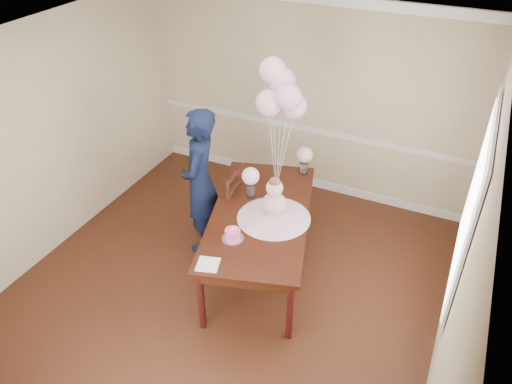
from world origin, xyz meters
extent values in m
cube|color=black|center=(0.00, 0.00, 0.00)|extent=(4.50, 5.00, 0.00)
cube|color=white|center=(0.00, 0.00, 2.70)|extent=(4.50, 5.00, 0.02)
cube|color=tan|center=(0.00, 2.50, 1.35)|extent=(4.50, 0.02, 2.70)
cube|color=tan|center=(-2.25, 0.00, 1.35)|extent=(0.02, 5.00, 2.70)
cube|color=tan|center=(2.25, 0.00, 1.35)|extent=(0.02, 5.00, 2.70)
cube|color=silver|center=(0.00, 2.49, 0.90)|extent=(4.50, 0.02, 0.07)
cube|color=silver|center=(0.00, 2.49, 0.06)|extent=(4.50, 0.02, 0.12)
cube|color=silver|center=(2.23, 0.50, 1.55)|extent=(0.02, 1.66, 1.56)
cube|color=white|center=(2.21, 0.50, 1.55)|extent=(0.01, 1.50, 1.40)
cube|color=black|center=(0.20, 0.57, 0.76)|extent=(1.59, 2.31, 0.05)
cube|color=black|center=(0.20, 0.57, 0.68)|extent=(1.46, 2.18, 0.11)
cylinder|color=black|center=(0.04, -0.49, 0.37)|extent=(0.09, 0.09, 0.74)
cylinder|color=black|center=(0.89, -0.24, 0.37)|extent=(0.09, 0.09, 0.74)
cylinder|color=black|center=(-0.49, 1.38, 0.37)|extent=(0.09, 0.09, 0.74)
cylinder|color=black|center=(0.36, 1.62, 0.37)|extent=(0.09, 0.09, 0.74)
cone|color=#DCA2BF|center=(0.37, 0.56, 0.84)|extent=(0.99, 0.99, 0.11)
sphere|color=pink|center=(0.37, 0.56, 0.98)|extent=(0.25, 0.25, 0.25)
sphere|color=beige|center=(0.37, 0.56, 1.18)|extent=(0.18, 0.18, 0.18)
sphere|color=brown|center=(0.37, 0.56, 1.24)|extent=(0.13, 0.13, 0.13)
cylinder|color=silver|center=(0.13, 0.05, 0.79)|extent=(0.29, 0.29, 0.01)
cylinder|color=#F34CA8|center=(0.13, 0.05, 0.85)|extent=(0.20, 0.20, 0.11)
sphere|color=white|center=(0.13, 0.05, 0.92)|extent=(0.03, 0.03, 0.03)
sphere|color=white|center=(0.15, 0.08, 0.92)|extent=(0.03, 0.03, 0.03)
cylinder|color=silver|center=(-0.04, 0.83, 0.87)|extent=(0.13, 0.13, 0.17)
sphere|color=#F7CFE1|center=(-0.04, 0.83, 1.06)|extent=(0.20, 0.20, 0.20)
cylinder|color=silver|center=(0.34, 1.54, 0.87)|extent=(0.13, 0.13, 0.17)
sphere|color=beige|center=(0.34, 1.54, 1.06)|extent=(0.20, 0.20, 0.20)
cube|color=white|center=(0.09, -0.39, 0.79)|extent=(0.26, 0.26, 0.01)
cylinder|color=white|center=(0.14, 1.15, 0.80)|extent=(0.05, 0.05, 0.02)
sphere|color=#FFB4D5|center=(0.04, 1.12, 1.84)|extent=(0.29, 0.29, 0.29)
sphere|color=#F1ABC9|center=(0.26, 1.13, 1.95)|extent=(0.29, 0.29, 0.29)
sphere|color=#F6AED4|center=(0.13, 1.26, 2.05)|extent=(0.29, 0.29, 0.29)
sphere|color=#FFB4DA|center=(0.03, 1.25, 2.16)|extent=(0.29, 0.29, 0.29)
sphere|color=#F5ADC8|center=(0.27, 1.28, 1.79)|extent=(0.29, 0.29, 0.29)
cylinder|color=white|center=(0.09, 1.14, 1.24)|extent=(0.09, 0.03, 0.88)
cylinder|color=white|center=(0.20, 1.14, 1.29)|extent=(0.12, 0.03, 0.98)
cylinder|color=silver|center=(0.14, 1.21, 1.35)|extent=(0.01, 0.10, 1.09)
cylinder|color=white|center=(0.09, 1.20, 1.40)|extent=(0.11, 0.08, 1.19)
cylinder|color=white|center=(0.21, 1.21, 1.22)|extent=(0.12, 0.11, 0.82)
cube|color=#3B1810|center=(-0.07, 0.88, 0.45)|extent=(0.49, 0.49, 0.05)
cylinder|color=#3B1F10|center=(-0.23, 0.68, 0.22)|extent=(0.04, 0.04, 0.43)
cylinder|color=#3C1F10|center=(0.13, 0.72, 0.22)|extent=(0.04, 0.04, 0.43)
cylinder|color=#37170F|center=(-0.27, 1.04, 0.22)|extent=(0.04, 0.04, 0.43)
cylinder|color=#36170E|center=(0.09, 1.08, 0.22)|extent=(0.04, 0.04, 0.43)
cylinder|color=#34170E|center=(-0.25, 0.68, 0.74)|extent=(0.04, 0.04, 0.56)
cylinder|color=black|center=(-0.29, 1.04, 0.74)|extent=(0.04, 0.04, 0.56)
cube|color=#35140E|center=(-0.27, 0.86, 0.62)|extent=(0.08, 0.40, 0.05)
cube|color=#37200F|center=(-0.27, 0.86, 0.78)|extent=(0.08, 0.40, 0.05)
cube|color=#3B1610|center=(-0.27, 0.86, 0.94)|extent=(0.08, 0.40, 0.05)
imported|color=black|center=(-0.63, 0.69, 0.91)|extent=(0.61, 0.76, 1.81)
camera|label=1|loc=(2.02, -3.43, 4.04)|focal=35.00mm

